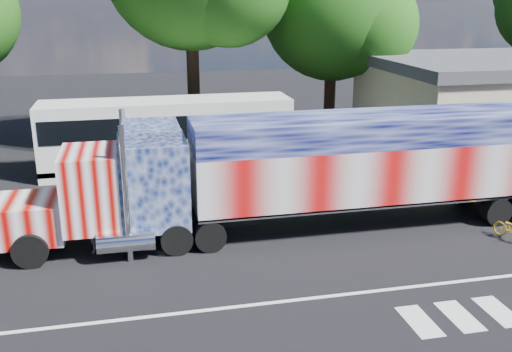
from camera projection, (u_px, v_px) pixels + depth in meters
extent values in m
plane|color=black|center=(275.00, 256.00, 19.25)|extent=(100.00, 100.00, 0.00)
cube|color=silver|center=(301.00, 299.00, 16.46)|extent=(30.00, 0.15, 0.01)
cube|color=silver|center=(419.00, 321.00, 15.36)|extent=(0.70, 1.60, 0.01)
cube|color=silver|center=(460.00, 316.00, 15.60)|extent=(0.70, 1.60, 0.01)
cube|color=silver|center=(498.00, 311.00, 15.85)|extent=(0.70, 1.60, 0.01)
cube|color=black|center=(126.00, 225.00, 19.92)|extent=(9.35, 1.04, 0.31)
cube|color=#CC7976|center=(23.00, 219.00, 19.09)|extent=(2.70, 2.29, 1.35)
cube|color=#CC7976|center=(92.00, 188.00, 19.27)|extent=(1.87, 2.60, 2.60)
cube|color=black|center=(63.00, 176.00, 18.95)|extent=(0.06, 2.18, 0.94)
cube|color=#485686|center=(154.00, 181.00, 19.67)|extent=(2.29, 2.60, 3.01)
cube|color=#485686|center=(151.00, 132.00, 19.15)|extent=(1.87, 2.49, 0.52)
cylinder|color=silver|center=(126.00, 171.00, 20.75)|extent=(0.21, 0.21, 4.57)
cylinder|color=silver|center=(126.00, 196.00, 18.20)|extent=(0.21, 0.21, 4.57)
cylinder|color=silver|center=(126.00, 213.00, 21.20)|extent=(1.87, 0.69, 0.69)
cylinder|color=silver|center=(126.00, 242.00, 18.68)|extent=(1.87, 0.69, 0.69)
cylinder|color=black|center=(30.00, 251.00, 18.29)|extent=(1.14, 0.36, 1.14)
cylinder|color=black|center=(40.00, 224.00, 20.42)|extent=(1.14, 0.36, 1.14)
cylinder|color=black|center=(177.00, 238.00, 19.30)|extent=(1.08, 0.57, 1.08)
cylinder|color=black|center=(172.00, 215.00, 21.34)|extent=(1.08, 0.57, 1.08)
cylinder|color=black|center=(210.00, 235.00, 19.54)|extent=(1.08, 0.57, 1.08)
cylinder|color=black|center=(202.00, 213.00, 21.57)|extent=(1.08, 0.57, 1.08)
cube|color=black|center=(376.00, 199.00, 21.76)|extent=(13.51, 1.14, 0.31)
cube|color=#CF6F6F|center=(378.00, 169.00, 21.40)|extent=(13.93, 2.70, 2.08)
cube|color=#404886|center=(381.00, 128.00, 20.93)|extent=(13.93, 2.70, 1.04)
cube|color=silver|center=(376.00, 195.00, 21.71)|extent=(13.93, 2.70, 0.12)
cylinder|color=black|center=(496.00, 211.00, 21.79)|extent=(1.08, 0.57, 1.08)
cylinder|color=black|center=(464.00, 192.00, 23.83)|extent=(1.08, 0.57, 1.08)
cylinder|color=black|center=(488.00, 190.00, 24.06)|extent=(1.08, 0.57, 1.08)
cube|color=silver|center=(168.00, 135.00, 28.26)|extent=(12.20, 2.64, 3.56)
cube|color=black|center=(167.00, 122.00, 28.07)|extent=(11.79, 2.70, 1.12)
cube|color=black|center=(169.00, 161.00, 28.66)|extent=(12.20, 2.64, 0.25)
cube|color=black|center=(38.00, 139.00, 26.97)|extent=(0.06, 2.34, 1.42)
cylinder|color=black|center=(72.00, 173.00, 26.53)|extent=(1.02, 0.30, 1.02)
cylinder|color=black|center=(76.00, 159.00, 28.89)|extent=(1.02, 0.30, 1.02)
cylinder|color=black|center=(233.00, 163.00, 28.09)|extent=(1.02, 0.30, 1.02)
cylinder|color=black|center=(225.00, 150.00, 30.45)|extent=(1.02, 0.30, 1.02)
cylinder|color=black|center=(251.00, 162.00, 28.28)|extent=(1.02, 0.30, 1.02)
cylinder|color=black|center=(241.00, 149.00, 30.64)|extent=(1.02, 0.30, 1.02)
cube|color=#1E5926|center=(494.00, 130.00, 26.54)|extent=(1.60, 0.08, 1.20)
imported|color=slate|center=(96.00, 230.00, 19.19)|extent=(0.75, 0.64, 1.73)
cylinder|color=black|center=(193.00, 76.00, 32.16)|extent=(0.70, 0.70, 8.11)
cylinder|color=black|center=(330.00, 85.00, 35.68)|extent=(0.70, 0.70, 6.11)
sphere|color=#205513|center=(333.00, 9.00, 34.31)|extent=(8.56, 8.56, 8.56)
sphere|color=#205513|center=(367.00, 25.00, 33.72)|extent=(5.99, 5.99, 5.99)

